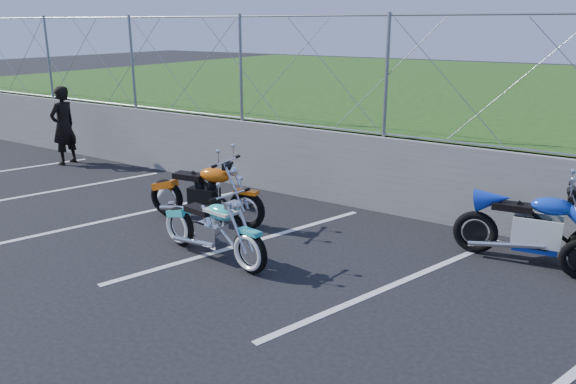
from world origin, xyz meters
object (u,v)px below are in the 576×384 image
Objects in this scene: sportbike_blue at (535,230)px; person_standing at (63,126)px; cruiser_turquoise at (214,231)px; naked_orange at (207,195)px.

sportbike_blue is 1.16× the size of person_standing.
cruiser_turquoise is at bearing -155.70° from sportbike_blue.
sportbike_blue is at bearing 40.06° from cruiser_turquoise.
person_standing is (-6.44, 2.34, 0.48)m from cruiser_turquoise.
sportbike_blue is (3.69, 2.29, 0.06)m from cruiser_turquoise.
naked_orange is 5.53m from person_standing.
cruiser_turquoise is 4.34m from sportbike_blue.
naked_orange is (-1.07, 1.08, 0.06)m from cruiser_turquoise.
person_standing is at bearing 158.53° from naked_orange.
cruiser_turquoise is 0.98× the size of sportbike_blue.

